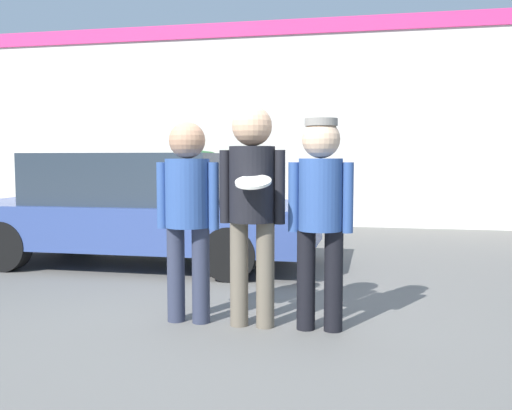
% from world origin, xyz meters
% --- Properties ---
extents(ground_plane, '(56.00, 56.00, 0.00)m').
position_xyz_m(ground_plane, '(0.00, 0.00, 0.00)').
color(ground_plane, '#66635E').
extents(storefront_building, '(24.00, 0.22, 4.20)m').
position_xyz_m(storefront_building, '(0.00, 7.23, 2.13)').
color(storefront_building, silver).
rests_on(storefront_building, ground).
extents(person_left, '(0.54, 0.37, 1.68)m').
position_xyz_m(person_left, '(-0.32, -0.03, 1.01)').
color(person_left, '#2D3347').
rests_on(person_left, ground).
extents(person_middle_with_frisbee, '(0.54, 0.59, 1.80)m').
position_xyz_m(person_middle_with_frisbee, '(0.23, -0.04, 1.10)').
color(person_middle_with_frisbee, '#665B4C').
rests_on(person_middle_with_frisbee, ground).
extents(person_right, '(0.52, 0.35, 1.69)m').
position_xyz_m(person_right, '(0.79, -0.03, 1.02)').
color(person_right, black).
rests_on(person_right, ground).
extents(parked_car_near, '(4.60, 1.91, 1.45)m').
position_xyz_m(parked_car_near, '(-1.84, 2.46, 0.72)').
color(parked_car_near, '#334784').
rests_on(parked_car_near, ground).
extents(shrub, '(1.55, 1.55, 1.55)m').
position_xyz_m(shrub, '(-2.15, 6.27, 0.77)').
color(shrub, '#285B2D').
rests_on(shrub, ground).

